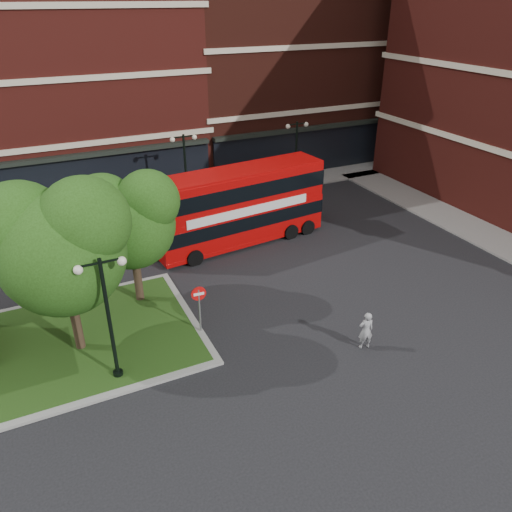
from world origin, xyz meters
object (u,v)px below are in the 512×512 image
bus (239,202)px  car_white (239,192)px  car_silver (66,220)px  woman (366,330)px

bus → car_white: bus is taller
car_silver → bus: bearing=-131.3°
woman → car_white: (1.85, 16.72, -0.13)m
car_silver → car_white: (11.20, 0.00, -0.02)m
woman → car_white: bearing=-83.8°
woman → car_white: woman is taller
woman → car_silver: size_ratio=0.40×
woman → car_silver: woman is taller
bus → woman: bearing=-92.9°
bus → woman: 11.08m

